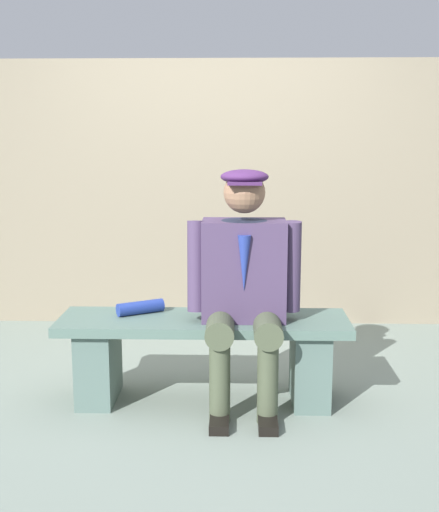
% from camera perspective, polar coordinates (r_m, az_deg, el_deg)
% --- Properties ---
extents(ground_plane, '(30.00, 30.00, 0.00)m').
position_cam_1_polar(ground_plane, '(3.84, -1.35, -12.29)').
color(ground_plane, slate).
extents(bench, '(1.60, 0.46, 0.48)m').
position_cam_1_polar(bench, '(3.74, -1.37, -7.99)').
color(bench, '#4E675E').
rests_on(bench, ground).
extents(seated_man, '(0.62, 0.60, 1.30)m').
position_cam_1_polar(seated_man, '(3.57, 2.11, -1.92)').
color(seated_man, '#443453').
rests_on(seated_man, ground).
extents(rolled_magazine, '(0.27, 0.20, 0.07)m').
position_cam_1_polar(rolled_magazine, '(3.79, -6.82, -4.42)').
color(rolled_magazine, navy).
rests_on(rolled_magazine, bench).
extents(stadium_wall, '(12.00, 0.24, 2.05)m').
position_cam_1_polar(stadium_wall, '(5.28, -0.45, 5.40)').
color(stadium_wall, gray).
rests_on(stadium_wall, ground).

